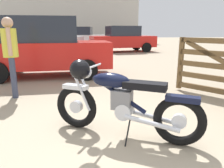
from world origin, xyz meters
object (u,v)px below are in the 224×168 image
at_px(vintage_motorcycle, 119,101).
at_px(dark_sedan_left, 43,47).
at_px(pale_sedan_back, 79,37).
at_px(silver_sedan_mid, 123,39).
at_px(white_estate_far, 5,38).
at_px(blue_hatchback_right, 45,39).
at_px(bystander, 10,49).

relative_size(vintage_motorcycle, dark_sedan_left, 0.48).
bearing_deg(pale_sedan_back, silver_sedan_mid, -43.17).
relative_size(dark_sedan_left, silver_sedan_mid, 0.90).
bearing_deg(white_estate_far, blue_hatchback_right, 124.45).
height_order(bystander, dark_sedan_left, dark_sedan_left).
distance_m(vintage_motorcycle, dark_sedan_left, 4.53).
height_order(dark_sedan_left, silver_sedan_mid, dark_sedan_left).
xyz_separation_m(blue_hatchback_right, pale_sedan_back, (1.66, 5.72, -0.08)).
xyz_separation_m(dark_sedan_left, blue_hatchback_right, (-1.00, 5.55, 0.00)).
bearing_deg(pale_sedan_back, white_estate_far, -171.76).
relative_size(bystander, white_estate_far, 0.39).
relative_size(bystander, blue_hatchback_right, 0.40).
bearing_deg(pale_sedan_back, bystander, -85.76).
distance_m(dark_sedan_left, silver_sedan_mid, 8.39).
height_order(blue_hatchback_right, white_estate_far, blue_hatchback_right).
bearing_deg(white_estate_far, silver_sedan_mid, 155.50).
xyz_separation_m(bystander, white_estate_far, (-4.96, 13.39, -0.18)).
bearing_deg(silver_sedan_mid, bystander, -121.84).
distance_m(dark_sedan_left, blue_hatchback_right, 5.64).
relative_size(vintage_motorcycle, pale_sedan_back, 0.43).
height_order(dark_sedan_left, white_estate_far, dark_sedan_left).
bearing_deg(dark_sedan_left, silver_sedan_mid, 60.57).
bearing_deg(dark_sedan_left, blue_hatchback_right, 96.61).
height_order(blue_hatchback_right, pale_sedan_back, blue_hatchback_right).
xyz_separation_m(bystander, dark_sedan_left, (0.22, 2.15, -0.10)).
height_order(bystander, silver_sedan_mid, silver_sedan_mid).
distance_m(vintage_motorcycle, bystander, 2.87).
relative_size(blue_hatchback_right, white_estate_far, 0.97).
height_order(bystander, blue_hatchback_right, blue_hatchback_right).
distance_m(bystander, white_estate_far, 14.28).
distance_m(blue_hatchback_right, pale_sedan_back, 5.96).
bearing_deg(bystander, vintage_motorcycle, 117.66).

